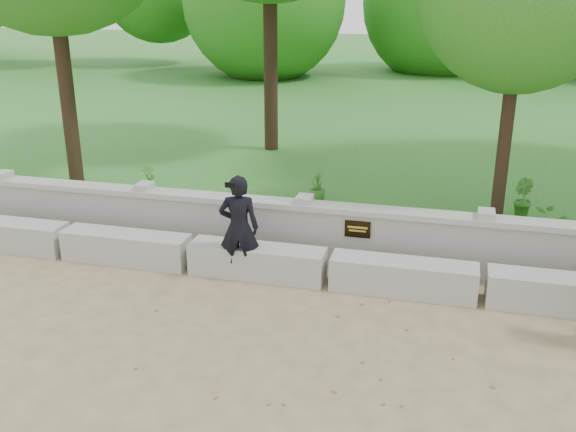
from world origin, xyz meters
name	(u,v)px	position (x,y,z in m)	size (l,w,h in m)	color
ground	(294,358)	(0.00, 0.00, 0.00)	(80.00, 80.00, 0.00)	tan
lawn	(405,114)	(0.00, 14.00, 0.12)	(40.00, 22.00, 0.25)	#2B6022
concrete_bench	(328,269)	(0.00, 1.90, 0.22)	(11.90, 0.45, 0.45)	#ADABA4
parapet_wall	(338,234)	(0.00, 2.60, 0.46)	(12.50, 0.35, 0.90)	#A3A09A
man_main	(239,228)	(-1.22, 1.80, 0.74)	(0.60, 0.54, 1.48)	black
shrub_a	(148,179)	(-3.81, 4.30, 0.52)	(0.29, 0.19, 0.54)	#3A7728
shrub_b	(522,198)	(2.65, 4.65, 0.58)	(0.36, 0.29, 0.65)	#3A7728
shrub_c	(553,231)	(2.97, 3.30, 0.55)	(0.53, 0.46, 0.59)	#3A7728
shrub_d	(317,186)	(-0.74, 4.63, 0.52)	(0.30, 0.27, 0.54)	#3A7728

